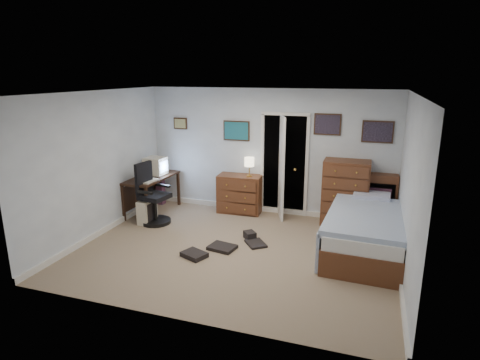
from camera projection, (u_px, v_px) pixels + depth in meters
name	position (u px, v px, depth m)	size (l,w,h in m)	color
floor	(235.00, 251.00, 6.51)	(5.00, 4.00, 0.02)	gray
computer_desk	(148.00, 185.00, 8.14)	(0.65, 1.34, 0.76)	#321D10
crt_monitor	(156.00, 166.00, 8.15)	(0.41, 0.38, 0.37)	beige
keyboard	(150.00, 181.00, 7.69)	(0.15, 0.41, 0.02)	beige
pc_tower	(147.00, 211.00, 7.64)	(0.22, 0.43, 0.46)	beige
office_chair	(152.00, 200.00, 7.59)	(0.65, 0.65, 1.16)	black
media_stack	(160.00, 187.00, 8.71)	(0.15, 0.15, 0.75)	maroon
low_dresser	(240.00, 194.00, 8.19)	(0.88, 0.44, 0.78)	brown
table_lamp	(249.00, 163.00, 7.95)	(0.21, 0.21, 0.38)	gold
doorway	(287.00, 162.00, 8.22)	(0.96, 1.12, 2.05)	black
tall_dresser	(345.00, 193.00, 7.47)	(0.84, 0.49, 1.23)	brown
headboard_bookcase	(365.00, 198.00, 7.49)	(1.11, 0.32, 0.99)	brown
bed	(365.00, 231.00, 6.39)	(1.30, 2.29, 0.73)	brown
wall_posters	(296.00, 129.00, 7.69)	(4.38, 0.04, 0.60)	#331E11
floor_clutter	(225.00, 247.00, 6.54)	(1.24, 1.28, 0.13)	black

